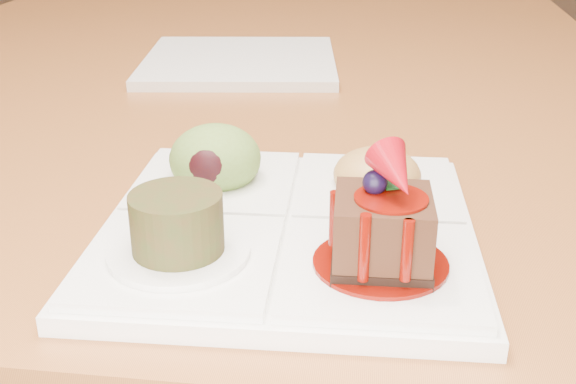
# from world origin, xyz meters

# --- Properties ---
(dining_table) EXTENTS (1.00, 1.80, 0.75)m
(dining_table) POSITION_xyz_m (0.00, 0.00, 0.68)
(dining_table) COLOR #9C5C28
(dining_table) RESTS_ON ground
(sampler_plate) EXTENTS (0.25, 0.25, 0.09)m
(sampler_plate) POSITION_xyz_m (0.13, -0.75, 0.77)
(sampler_plate) COLOR white
(sampler_plate) RESTS_ON dining_table
(second_plate) EXTENTS (0.26, 0.26, 0.01)m
(second_plate) POSITION_xyz_m (0.02, -0.30, 0.76)
(second_plate) COLOR white
(second_plate) RESTS_ON dining_table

